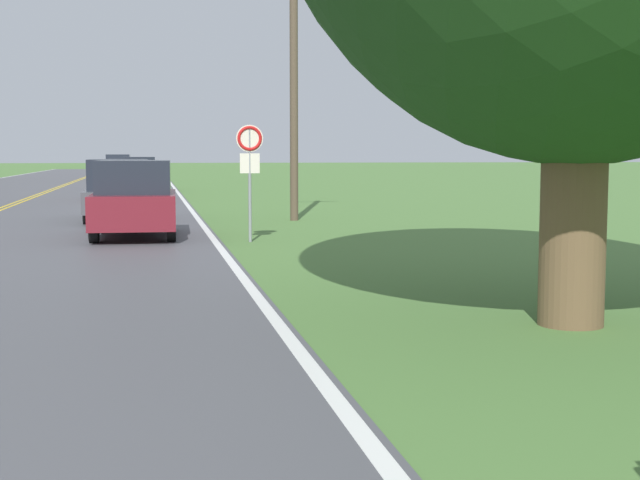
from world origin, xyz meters
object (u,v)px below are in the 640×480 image
traffic_sign (250,154)px  car_red_sedan_mid_far (122,181)px  car_dark_grey_van_approaching (119,188)px  car_silver_van_distant (119,167)px  car_black_suv_receding (139,173)px  car_maroon_van_nearest (135,198)px

traffic_sign → car_red_sedan_mid_far: size_ratio=0.56×
car_dark_grey_van_approaching → car_silver_van_distant: size_ratio=0.97×
car_black_suv_receding → car_silver_van_distant: bearing=-176.5°
traffic_sign → car_silver_van_distant: size_ratio=0.54×
car_maroon_van_nearest → car_silver_van_distant: bearing=-176.1°
traffic_sign → car_black_suv_receding: traffic_sign is taller
car_silver_van_distant → car_dark_grey_van_approaching: bearing=2.0°
car_maroon_van_nearest → car_black_suv_receding: car_maroon_van_nearest is taller
traffic_sign → car_silver_van_distant: bearing=95.3°
car_maroon_van_nearest → traffic_sign: bearing=59.2°
car_maroon_van_nearest → car_red_sedan_mid_far: (-0.79, 17.71, -0.13)m
traffic_sign → car_dark_grey_van_approaching: 7.94m
car_silver_van_distant → traffic_sign: bearing=5.4°
car_maroon_van_nearest → car_dark_grey_van_approaching: car_maroon_van_nearest is taller
car_black_suv_receding → car_dark_grey_van_approaching: bearing=-2.6°
car_red_sedan_mid_far → car_maroon_van_nearest: bearing=4.1°
traffic_sign → car_maroon_van_nearest: traffic_sign is taller
car_dark_grey_van_approaching → car_red_sedan_mid_far: bearing=-179.5°
car_maroon_van_nearest → car_red_sedan_mid_far: size_ratio=0.88×
car_maroon_van_nearest → car_black_suv_receding: (-0.18, 26.92, 0.01)m
car_dark_grey_van_approaching → traffic_sign: bearing=22.4°
car_maroon_van_nearest → car_red_sedan_mid_far: 17.73m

